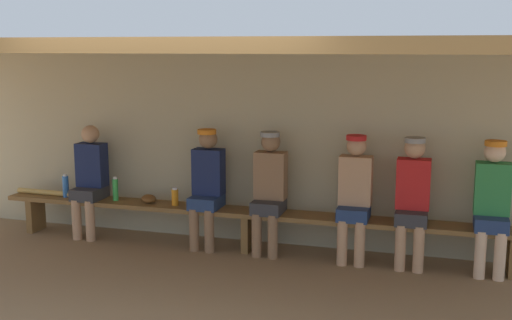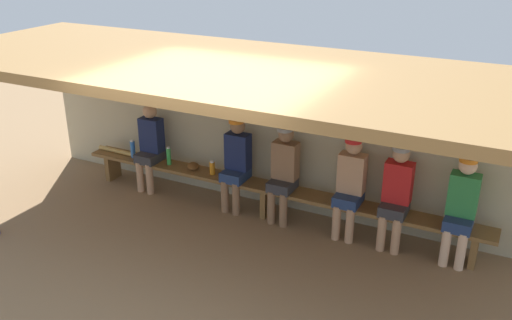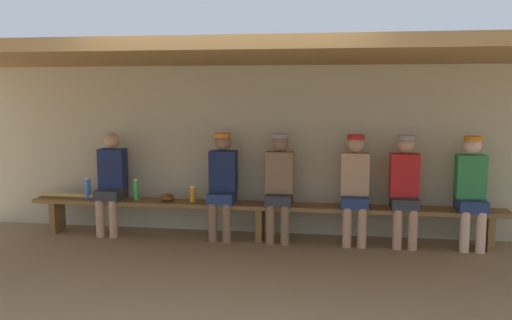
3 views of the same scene
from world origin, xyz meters
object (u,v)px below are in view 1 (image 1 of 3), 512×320
object	(u,v)px
player_in_blue	(492,201)
player_in_red	(269,186)
water_bottle_clear	(66,186)
player_shirtless_tan	(412,196)
bench	(248,217)
player_leftmost	(207,182)
baseball_glove_tan	(149,199)
water_bottle_blue	(175,197)
baseball_bat	(48,193)
water_bottle_orange	(115,189)
player_near_post	(355,192)
player_with_sunglasses	(90,176)

from	to	relation	value
player_in_blue	player_in_red	world-z (taller)	same
water_bottle_clear	player_in_red	bearing A→B (deg)	0.49
player_in_blue	player_in_red	distance (m)	2.29
player_shirtless_tan	bench	bearing A→B (deg)	-179.88
bench	player_leftmost	distance (m)	0.60
water_bottle_clear	baseball_glove_tan	world-z (taller)	water_bottle_clear
water_bottle_blue	water_bottle_clear	bearing A→B (deg)	-179.81
baseball_glove_tan	baseball_bat	xyz separation A→B (m)	(-1.34, -0.02, -0.01)
baseball_bat	water_bottle_clear	bearing A→B (deg)	-1.74
player_leftmost	player_in_blue	bearing A→B (deg)	0.00
water_bottle_orange	water_bottle_blue	size ratio (longest dim) A/B	1.36
water_bottle_orange	baseball_glove_tan	bearing A→B (deg)	2.64
player_leftmost	baseball_bat	distance (m)	2.09
player_in_red	water_bottle_blue	xyz separation A→B (m)	(-1.11, -0.02, -0.19)
water_bottle_clear	baseball_glove_tan	bearing A→B (deg)	1.92
water_bottle_blue	player_leftmost	bearing A→B (deg)	2.49
player_near_post	baseball_glove_tan	bearing A→B (deg)	179.65
player_with_sunglasses	water_bottle_orange	world-z (taller)	player_with_sunglasses
bench	water_bottle_blue	size ratio (longest dim) A/B	28.96
water_bottle_blue	baseball_glove_tan	size ratio (longest dim) A/B	0.86
bench	player_leftmost	xyz separation A→B (m)	(-0.48, 0.00, 0.36)
player_leftmost	player_shirtless_tan	xyz separation A→B (m)	(2.25, 0.00, 0.00)
player_shirtless_tan	player_near_post	distance (m)	0.59
player_in_red	player_leftmost	bearing A→B (deg)	180.00
water_bottle_blue	baseball_bat	world-z (taller)	water_bottle_blue
player_in_blue	water_bottle_clear	size ratio (longest dim) A/B	4.76
player_in_red	baseball_glove_tan	distance (m)	1.48
bench	player_in_red	bearing A→B (deg)	0.84
water_bottle_clear	water_bottle_blue	world-z (taller)	water_bottle_clear
player_leftmost	water_bottle_clear	xyz separation A→B (m)	(-1.81, -0.02, -0.15)
player_leftmost	water_bottle_orange	xyz separation A→B (m)	(-1.15, -0.00, -0.15)
player_leftmost	baseball_glove_tan	world-z (taller)	player_leftmost
bench	water_bottle_blue	xyz separation A→B (m)	(-0.87, -0.01, 0.17)
player_leftmost	player_in_red	world-z (taller)	same
bench	baseball_glove_tan	world-z (taller)	baseball_glove_tan
player_in_blue	player_near_post	bearing A→B (deg)	180.00
bench	player_leftmost	size ratio (longest dim) A/B	4.46
player_near_post	water_bottle_clear	distance (m)	3.47
player_leftmost	baseball_bat	size ratio (longest dim) A/B	1.59
player_in_blue	baseball_bat	bearing A→B (deg)	-179.96
water_bottle_orange	player_shirtless_tan	bearing A→B (deg)	0.08
player_in_red	water_bottle_blue	bearing A→B (deg)	-179.14
player_leftmost	player_in_red	xyz separation A→B (m)	(0.73, 0.00, 0.00)
player_with_sunglasses	baseball_bat	distance (m)	0.64
player_with_sunglasses	player_shirtless_tan	bearing A→B (deg)	0.01
player_in_blue	baseball_bat	xyz separation A→B (m)	(-5.09, -0.00, -0.25)
player_in_blue	player_near_post	distance (m)	1.36
player_with_sunglasses	player_near_post	world-z (taller)	player_near_post
player_near_post	water_bottle_orange	distance (m)	2.81
bench	baseball_bat	distance (m)	2.56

